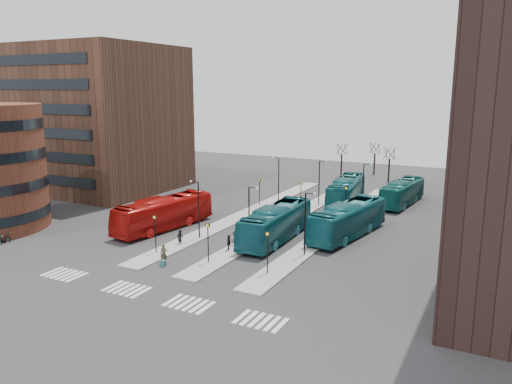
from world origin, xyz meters
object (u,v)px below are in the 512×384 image
at_px(teal_bus_a, 276,223).
at_px(red_bus, 164,213).
at_px(commuter_a, 180,237).
at_px(suitcase, 163,263).
at_px(teal_bus_b, 346,191).
at_px(bicycle_mid, 0,238).
at_px(bicycle_far, 5,237).
at_px(commuter_b, 229,243).
at_px(traveller, 164,254).
at_px(commuter_c, 235,239).
at_px(teal_bus_d, 402,193).
at_px(teal_bus_c, 348,220).

bearing_deg(teal_bus_a, red_bus, -173.03).
bearing_deg(commuter_a, suitcase, 120.91).
height_order(teal_bus_b, commuter_a, teal_bus_b).
distance_m(bicycle_mid, bicycle_far, 0.56).
bearing_deg(bicycle_mid, commuter_b, -74.56).
distance_m(traveller, commuter_c, 8.00).
xyz_separation_m(red_bus, commuter_a, (5.12, -4.02, -1.05)).
distance_m(red_bus, teal_bus_d, 32.78).
bearing_deg(commuter_c, teal_bus_d, 152.52).
height_order(commuter_a, commuter_b, commuter_b).
bearing_deg(teal_bus_c, traveller, -118.92).
distance_m(teal_bus_b, commuter_a, 27.20).
xyz_separation_m(teal_bus_b, teal_bus_c, (4.77, -14.68, -0.00)).
distance_m(suitcase, commuter_a, 6.32).
distance_m(teal_bus_a, teal_bus_c, 7.91).
bearing_deg(teal_bus_c, teal_bus_b, 117.15).
distance_m(commuter_b, bicycle_mid, 24.07).
relative_size(traveller, commuter_a, 1.11).
relative_size(teal_bus_a, commuter_b, 7.80).
bearing_deg(commuter_c, red_bus, -104.46).
bearing_deg(traveller, bicycle_far, 163.18).
xyz_separation_m(red_bus, bicycle_far, (-11.91, -11.51, -1.36)).
bearing_deg(commuter_c, commuter_a, -71.22).
xyz_separation_m(teal_bus_b, commuter_a, (-9.51, -25.47, -1.05)).
distance_m(commuter_b, bicycle_far, 23.88).
xyz_separation_m(teal_bus_b, commuter_b, (-4.01, -25.02, -1.00)).
bearing_deg(teal_bus_a, suitcase, -117.10).
relative_size(suitcase, teal_bus_a, 0.04).
bearing_deg(suitcase, commuter_c, 65.08).
height_order(teal_bus_d, bicycle_far, teal_bus_d).
bearing_deg(commuter_c, bicycle_far, -70.81).
height_order(red_bus, commuter_c, red_bus).
bearing_deg(commuter_c, suitcase, -23.62).
bearing_deg(teal_bus_b, suitcase, -109.80).
distance_m(teal_bus_b, commuter_b, 25.36).
bearing_deg(teal_bus_b, commuter_a, -117.39).
bearing_deg(red_bus, commuter_c, -1.87).
xyz_separation_m(suitcase, teal_bus_d, (14.08, 34.57, 1.40)).
bearing_deg(commuter_c, traveller, -28.76).
distance_m(teal_bus_b, bicycle_mid, 42.77).
height_order(red_bus, teal_bus_b, same).
relative_size(suitcase, teal_bus_c, 0.04).
bearing_deg(bicycle_mid, suitcase, -88.72).
height_order(red_bus, teal_bus_c, red_bus).
xyz_separation_m(teal_bus_a, bicycle_mid, (-25.00, -14.07, -1.31)).
xyz_separation_m(red_bus, teal_bus_c, (19.39, 6.77, -0.00)).
bearing_deg(teal_bus_c, commuter_a, -133.78).
bearing_deg(teal_bus_d, bicycle_far, -127.46).
xyz_separation_m(suitcase, red_bus, (-7.46, 9.86, 1.57)).
height_order(commuter_c, bicycle_mid, commuter_c).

